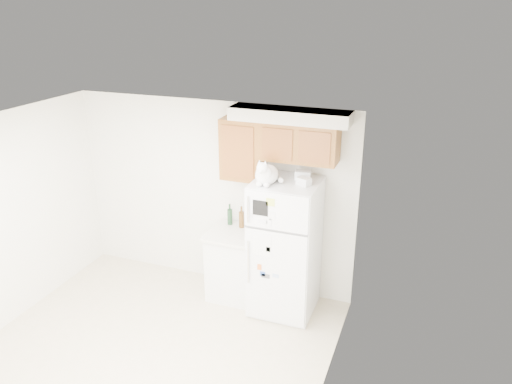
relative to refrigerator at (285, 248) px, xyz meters
The scene contains 9 objects.
ground_plane 2.13m from the refrigerator, 124.83° to the right, with size 3.80×4.00×0.01m, color beige.
room_shell 1.88m from the refrigerator, 126.18° to the right, with size 3.84×4.04×2.52m.
refrigerator is the anchor object (origin of this frame).
base_counter 0.79m from the refrigerator, behind, with size 0.64×0.64×0.92m.
cat 1.00m from the refrigerator, 142.71° to the right, with size 0.31×0.46×0.32m.
storage_box_back 0.93m from the refrigerator, 48.74° to the left, with size 0.18×0.13×0.10m, color white.
storage_box_front 0.92m from the refrigerator, ahead, with size 0.15×0.11×0.09m, color white.
bottle_green 0.89m from the refrigerator, 162.65° to the left, with size 0.07×0.07×0.28m, color #19381E, non-canonical shape.
bottle_amber 0.72m from the refrigerator, 160.80° to the left, with size 0.07×0.07×0.29m, color #593814, non-canonical shape.
Camera 1 is at (2.65, -3.55, 3.67)m, focal length 35.00 mm.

